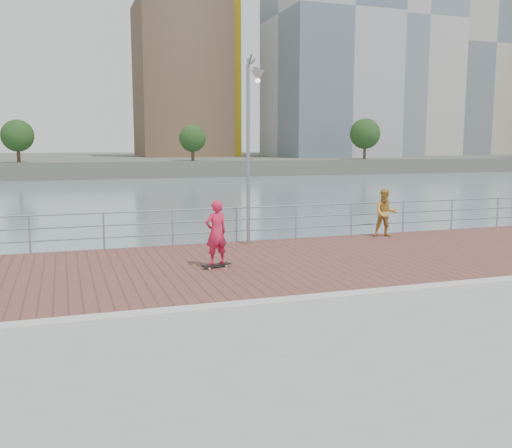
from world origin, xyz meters
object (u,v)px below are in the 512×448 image
object	(u,v)px
skateboarder	(216,233)
bystander	(385,213)
guardrail	(205,222)
street_lamp	(252,117)

from	to	relation	value
skateboarder	bystander	distance (m)	7.24
skateboarder	bystander	bearing A→B (deg)	-171.40
guardrail	skateboarder	size ratio (longest dim) A/B	24.00
bystander	skateboarder	bearing A→B (deg)	-135.26
skateboarder	bystander	world-z (taller)	skateboarder
guardrail	bystander	bearing A→B (deg)	-6.26
guardrail	street_lamp	distance (m)	3.57
bystander	street_lamp	bearing A→B (deg)	-156.11
guardrail	bystander	xyz separation A→B (m)	(6.05, -0.66, 0.13)
skateboarder	guardrail	bearing A→B (deg)	-114.25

